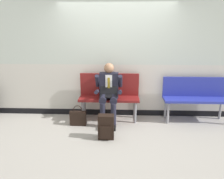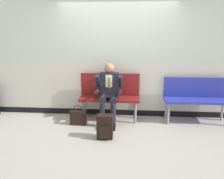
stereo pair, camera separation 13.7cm
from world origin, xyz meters
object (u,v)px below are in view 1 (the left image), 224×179
object	(u,v)px
bench_with_person	(109,93)
person_seated	(109,92)
backpack	(106,127)
handbag	(78,118)
bench_empty	(195,95)

from	to	relation	value
bench_with_person	person_seated	distance (m)	0.23
backpack	handbag	xyz separation A→B (m)	(-0.62, 0.57, -0.06)
bench_with_person	handbag	bearing A→B (deg)	-147.29
person_seated	handbag	size ratio (longest dim) A/B	2.90
backpack	person_seated	bearing A→B (deg)	89.48
backpack	handbag	distance (m)	0.85
bench_with_person	handbag	distance (m)	0.87
bench_with_person	backpack	bearing A→B (deg)	-90.41
bench_with_person	bench_empty	distance (m)	1.87
bench_empty	backpack	world-z (taller)	bench_empty
bench_empty	person_seated	size ratio (longest dim) A/B	1.09
backpack	handbag	size ratio (longest dim) A/B	1.04
person_seated	handbag	world-z (taller)	person_seated
bench_with_person	bench_empty	bearing A→B (deg)	-0.18
bench_empty	bench_with_person	bearing A→B (deg)	179.82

